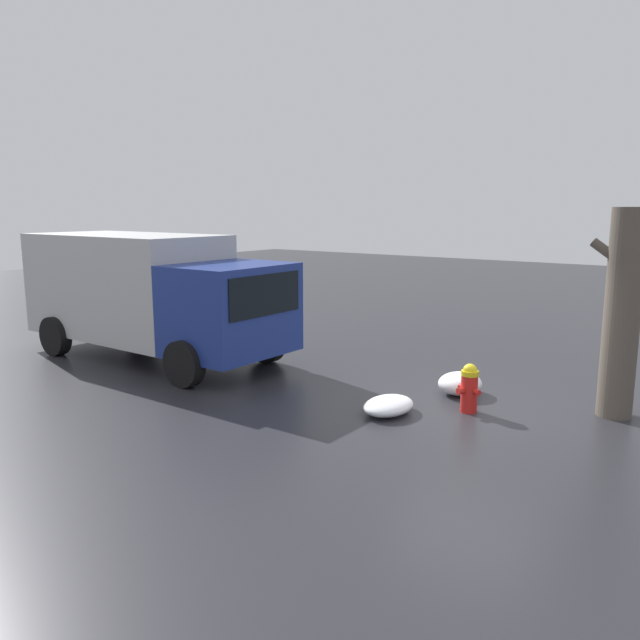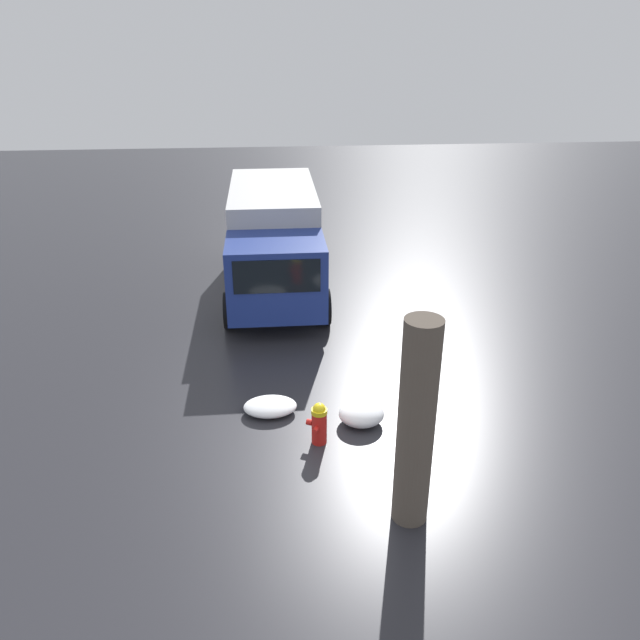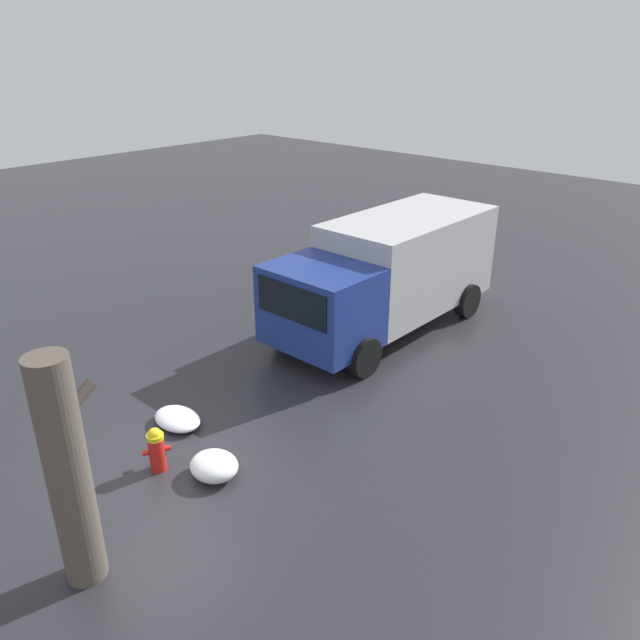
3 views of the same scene
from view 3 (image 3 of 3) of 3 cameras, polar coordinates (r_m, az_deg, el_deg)
ground_plane at (r=11.32m, az=-14.50°, el=-13.05°), size 60.00×60.00×0.00m
fire_hydrant at (r=11.08m, az=-14.73°, el=-11.30°), size 0.47×0.38×0.82m
tree_trunk at (r=8.73m, az=-22.02°, el=-12.88°), size 0.83×0.55×3.36m
delivery_truck at (r=15.54m, az=6.34°, el=4.50°), size 6.59×2.65×2.76m
snow_pile_by_hydrant at (r=10.86m, az=-9.66°, el=-13.01°), size 0.77×0.86×0.40m
snow_pile_curbside at (r=12.30m, az=-12.90°, el=-8.79°), size 0.74×1.04×0.27m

